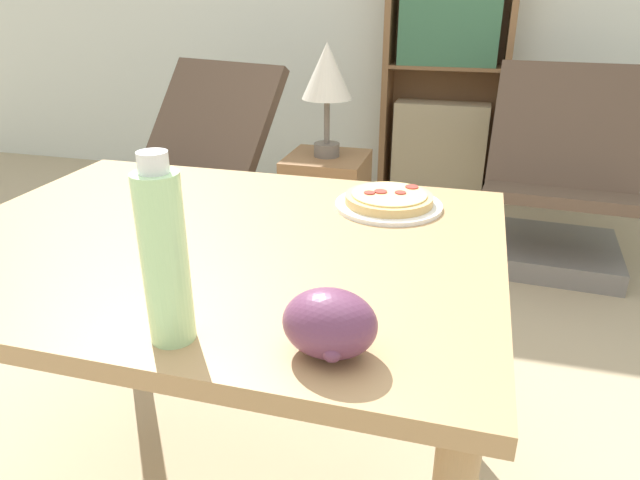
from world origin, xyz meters
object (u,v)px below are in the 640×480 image
Objects in this scene: bookshelf at (445,78)px; table_lamp at (327,77)px; pizza_on_plate at (389,201)px; lounge_chair_near at (191,197)px; lounge_chair_far at (557,202)px; grape_bunch at (329,324)px; side_table at (326,214)px; drink_bottle at (164,257)px.

table_lamp is at bearing -109.00° from bookshelf.
pizza_on_plate is 2.26m from bookshelf.
table_lamp is (-0.41, -1.18, 0.15)m from bookshelf.
lounge_chair_far is at bearing 29.86° from lounge_chair_near.
grape_bunch is at bearing -88.82° from pizza_on_plate.
grape_bunch is 0.25× the size of side_table.
bookshelf is (1.08, 1.17, 0.44)m from lounge_chair_near.
lounge_chair_near is 0.67m from side_table.
drink_bottle reaches higher than side_table.
lounge_chair_far is 1.63× the size of side_table.
side_table is at bearing -155.14° from lounge_chair_far.
pizza_on_plate is at bearing -107.87° from lounge_chair_far.
bookshelf is at bearing 86.25° from drink_bottle.
table_lamp is (-0.43, 1.08, 0.12)m from pizza_on_plate.
side_table is (-0.22, 1.70, -0.60)m from drink_bottle.
drink_bottle is 0.30× the size of lounge_chair_near.
bookshelf reaches higher than lounge_chair_near.
table_lamp is at bearing 104.83° from grape_bunch.
grape_bunch is 0.28× the size of table_lamp.
drink_bottle is 1.82m from side_table.
bookshelf is (-0.04, 2.86, -0.06)m from grape_bunch.
bookshelf is at bearing 71.00° from table_lamp.
pizza_on_plate is 0.27× the size of lounge_chair_near.
bookshelf is (0.19, 2.88, -0.14)m from drink_bottle.
pizza_on_plate is at bearing -27.61° from lounge_chair_near.
pizza_on_plate is 1.62m from lounge_chair_near.
bookshelf reaches higher than table_lamp.
pizza_on_plate is 1.26m from side_table.
lounge_chair_far reaches higher than grape_bunch.
lounge_chair_far is 0.56× the size of bookshelf.
lounge_chair_far reaches higher than side_table.
drink_bottle is 1.72m from table_lamp.
side_table is (-0.43, 1.08, -0.48)m from pizza_on_plate.
bookshelf reaches higher than side_table.
drink_bottle is at bearing -107.18° from lounge_chair_far.
lounge_chair_far is at bearing 68.54° from pizza_on_plate.
bookshelf is (-0.61, 0.79, 0.44)m from lounge_chair_far.
table_lamp is (-0.22, 1.70, 0.01)m from drink_bottle.
side_table is at bearing 97.13° from table_lamp.
table_lamp reaches higher than lounge_chair_near.
lounge_chair_far is 1.23m from table_lamp.
drink_bottle is 0.31× the size of lounge_chair_far.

